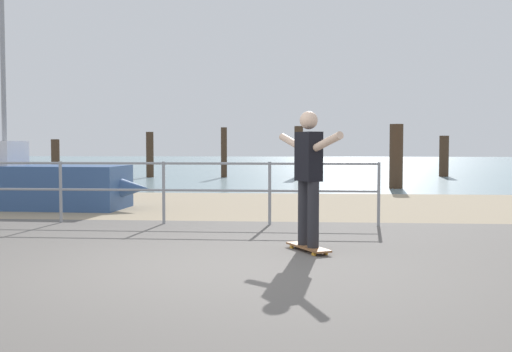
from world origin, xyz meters
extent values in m
cube|color=#605B56|center=(0.00, -1.00, 0.00)|extent=(24.00, 10.00, 0.04)
cube|color=tan|center=(0.00, 7.00, 0.00)|extent=(24.00, 6.00, 0.04)
cube|color=#75939E|center=(0.00, 35.00, 0.00)|extent=(72.00, 50.00, 0.04)
cylinder|color=gray|center=(-2.71, 3.60, 0.53)|extent=(0.05, 0.05, 1.05)
cylinder|color=gray|center=(-0.95, 3.60, 0.53)|extent=(0.05, 0.05, 1.05)
cylinder|color=gray|center=(0.80, 3.60, 0.53)|extent=(0.05, 0.05, 1.05)
cylinder|color=gray|center=(2.56, 3.60, 0.53)|extent=(0.05, 0.05, 1.05)
cylinder|color=gray|center=(-1.83, 3.60, 1.02)|extent=(8.78, 0.04, 0.04)
cylinder|color=gray|center=(-1.83, 3.60, 0.58)|extent=(8.78, 0.04, 0.04)
cube|color=#335184|center=(-4.51, 5.83, 0.45)|extent=(4.45, 1.58, 0.90)
cone|color=#335184|center=(-2.31, 5.74, 0.45)|extent=(1.13, 0.81, 0.77)
cylinder|color=gray|center=(-4.81, 5.84, 3.01)|extent=(0.10, 0.10, 4.21)
cube|color=brown|center=(1.42, 1.17, 0.07)|extent=(0.56, 0.80, 0.02)
cylinder|color=orange|center=(1.63, 0.97, 0.03)|extent=(0.06, 0.07, 0.06)
cylinder|color=orange|center=(1.49, 0.89, 0.03)|extent=(0.06, 0.07, 0.06)
cylinder|color=orange|center=(1.35, 1.46, 0.03)|extent=(0.06, 0.07, 0.06)
cylinder|color=orange|center=(1.21, 1.38, 0.03)|extent=(0.06, 0.07, 0.06)
cylinder|color=#26262B|center=(1.48, 1.07, 0.48)|extent=(0.14, 0.14, 0.80)
cylinder|color=#26262B|center=(1.36, 1.28, 0.48)|extent=(0.14, 0.14, 0.80)
cube|color=black|center=(1.42, 1.17, 1.18)|extent=(0.35, 0.41, 0.60)
sphere|color=beige|center=(1.42, 1.17, 1.62)|extent=(0.22, 0.22, 0.22)
cylinder|color=beige|center=(1.64, 0.78, 1.36)|extent=(0.35, 0.53, 0.23)
cylinder|color=beige|center=(1.20, 1.56, 1.36)|extent=(0.35, 0.53, 0.23)
cylinder|color=#422D1E|center=(-7.80, 15.47, 0.76)|extent=(0.30, 0.30, 1.52)
cylinder|color=#422D1E|center=(-4.83, 17.68, 0.92)|extent=(0.30, 0.30, 1.83)
cylinder|color=#422D1E|center=(-1.86, 17.82, 1.01)|extent=(0.24, 0.24, 2.01)
cylinder|color=#422D1E|center=(1.11, 18.03, 1.03)|extent=(0.34, 0.34, 2.06)
cylinder|color=#422D1E|center=(4.08, 12.16, 0.97)|extent=(0.40, 0.40, 1.94)
cylinder|color=#422D1E|center=(7.05, 19.26, 0.85)|extent=(0.38, 0.38, 1.69)
camera|label=1|loc=(1.38, -6.27, 1.33)|focal=42.76mm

